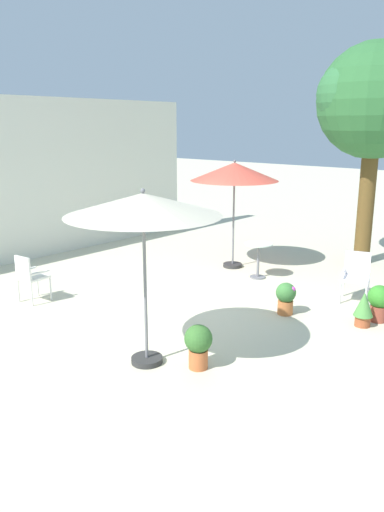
{
  "coord_description": "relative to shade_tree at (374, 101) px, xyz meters",
  "views": [
    {
      "loc": [
        -6.73,
        -5.9,
        3.23
      ],
      "look_at": [
        0.0,
        0.04,
        0.88
      ],
      "focal_mm": 35.41,
      "sensor_mm": 36.0,
      "label": 1
    }
  ],
  "objects": [
    {
      "name": "ground_plane",
      "position": [
        -4.8,
        1.17,
        -3.72
      ],
      "size": [
        60.0,
        60.0,
        0.0
      ],
      "primitive_type": "plane",
      "color": "beige"
    },
    {
      "name": "villa_facade",
      "position": [
        -4.8,
        6.35,
        -1.78
      ],
      "size": [
        9.87,
        0.3,
        3.87
      ],
      "primitive_type": "cube",
      "color": "silver",
      "rests_on": "ground"
    },
    {
      "name": "patio_umbrella_1",
      "position": [
        -2.4,
        2.06,
        -1.54
      ],
      "size": [
        1.98,
        1.98,
        2.47
      ],
      "color": "#2D2D2D",
      "rests_on": "ground"
    },
    {
      "name": "patio_chair_0",
      "position": [
        -6.82,
        3.44,
        -3.19
      ],
      "size": [
        0.51,
        0.47,
        0.91
      ],
      "color": "white",
      "rests_on": "ground"
    },
    {
      "name": "patio_umbrella_0",
      "position": [
        -7.11,
        0.01,
        -1.52
      ],
      "size": [
        2.06,
        2.06,
        2.44
      ],
      "color": "#2D2D2D",
      "rests_on": "ground"
    },
    {
      "name": "potted_plant_3",
      "position": [
        -4.21,
        -0.46,
        -3.4
      ],
      "size": [
        0.35,
        0.35,
        0.57
      ],
      "color": "#C06C38",
      "rests_on": "ground"
    },
    {
      "name": "cafe_table_0",
      "position": [
        -2.74,
        1.13,
        -3.19
      ],
      "size": [
        0.61,
        0.61,
        0.77
      ],
      "color": "silver",
      "rests_on": "ground"
    },
    {
      "name": "potted_plant_0",
      "position": [
        -6.76,
        -0.63,
        -3.36
      ],
      "size": [
        0.39,
        0.39,
        0.62
      ],
      "color": "#C06234",
      "rests_on": "ground"
    },
    {
      "name": "potted_plant_1",
      "position": [
        -3.84,
        -1.7,
        -3.4
      ],
      "size": [
        0.32,
        0.32,
        0.59
      ],
      "color": "#A04D2B",
      "rests_on": "ground"
    },
    {
      "name": "patio_chair_1",
      "position": [
        -2.71,
        -1.05,
        -3.2
      ],
      "size": [
        0.61,
        0.62,
        0.92
      ],
      "color": "white",
      "rests_on": "ground"
    },
    {
      "name": "shade_tree",
      "position": [
        0.0,
        0.0,
        0.0
      ],
      "size": [
        2.69,
        2.57,
        5.02
      ],
      "color": "brown",
      "rests_on": "ground"
    },
    {
      "name": "potted_plant_2",
      "position": [
        -3.47,
        -1.8,
        -3.36
      ],
      "size": [
        0.39,
        0.39,
        0.63
      ],
      "color": "#984533",
      "rests_on": "ground"
    }
  ]
}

